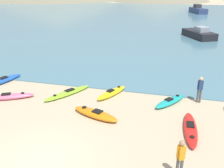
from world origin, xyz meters
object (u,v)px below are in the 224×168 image
at_px(kayak_on_sand_2, 68,93).
at_px(kayak_on_sand_4, 190,129).
at_px(kayak_on_sand_1, 95,114).
at_px(kayak_on_sand_6, 2,81).
at_px(kayak_on_sand_7, 112,93).
at_px(person_near_waterline, 200,88).
at_px(moored_boat_1, 198,10).
at_px(person_near_foreground, 181,156).
at_px(moored_boat_2, 199,34).
at_px(kayak_on_sand_0, 170,101).
at_px(kayak_on_sand_3, 9,97).

relative_size(kayak_on_sand_2, kayak_on_sand_4, 0.99).
relative_size(kayak_on_sand_1, kayak_on_sand_6, 0.86).
xyz_separation_m(kayak_on_sand_7, person_near_waterline, (5.27, 0.30, 0.75)).
xyz_separation_m(kayak_on_sand_1, moored_boat_1, (7.32, 50.78, 0.54)).
distance_m(kayak_on_sand_2, moored_boat_1, 49.47).
xyz_separation_m(kayak_on_sand_1, kayak_on_sand_7, (0.13, 2.96, -0.00)).
height_order(person_near_foreground, moored_boat_2, person_near_foreground).
distance_m(kayak_on_sand_1, kayak_on_sand_2, 3.50).
height_order(kayak_on_sand_0, kayak_on_sand_3, kayak_on_sand_3).
xyz_separation_m(kayak_on_sand_6, moored_boat_2, (14.25, 19.76, 0.39)).
height_order(kayak_on_sand_3, person_near_waterline, person_near_waterline).
bearing_deg(kayak_on_sand_2, person_near_waterline, 6.69).
xyz_separation_m(kayak_on_sand_3, kayak_on_sand_6, (-2.12, 2.22, 0.01)).
bearing_deg(kayak_on_sand_6, person_near_foreground, -28.19).
bearing_deg(person_near_foreground, kayak_on_sand_6, 151.81).
height_order(kayak_on_sand_1, kayak_on_sand_3, kayak_on_sand_1).
xyz_separation_m(kayak_on_sand_0, kayak_on_sand_6, (-11.72, 0.38, 0.02)).
relative_size(kayak_on_sand_3, person_near_waterline, 1.82).
xyz_separation_m(kayak_on_sand_2, person_near_foreground, (7.01, -5.90, 0.77)).
height_order(kayak_on_sand_2, moored_boat_2, moored_boat_2).
height_order(kayak_on_sand_4, moored_boat_1, moored_boat_1).
distance_m(kayak_on_sand_2, kayak_on_sand_4, 7.91).
bearing_deg(kayak_on_sand_3, kayak_on_sand_0, 10.83).
xyz_separation_m(kayak_on_sand_6, moored_boat_1, (15.27, 47.74, 0.54)).
xyz_separation_m(kayak_on_sand_2, moored_boat_2, (8.91, 20.47, 0.43)).
relative_size(person_near_foreground, person_near_waterline, 0.97).
bearing_deg(moored_boat_2, moored_boat_1, 87.91).
relative_size(kayak_on_sand_0, person_near_foreground, 1.61).
height_order(person_near_waterline, moored_boat_1, moored_boat_1).
xyz_separation_m(kayak_on_sand_3, moored_boat_1, (13.15, 49.96, 0.55)).
xyz_separation_m(kayak_on_sand_4, moored_boat_1, (2.44, 50.99, 0.58)).
relative_size(kayak_on_sand_0, kayak_on_sand_4, 0.76).
relative_size(kayak_on_sand_2, person_near_foreground, 2.10).
height_order(kayak_on_sand_1, kayak_on_sand_7, kayak_on_sand_1).
xyz_separation_m(kayak_on_sand_0, kayak_on_sand_1, (-3.77, -2.65, 0.02)).
height_order(moored_boat_1, moored_boat_2, moored_boat_1).
height_order(kayak_on_sand_0, kayak_on_sand_4, kayak_on_sand_0).
bearing_deg(kayak_on_sand_2, kayak_on_sand_3, -154.96).
relative_size(kayak_on_sand_3, kayak_on_sand_4, 0.88).
height_order(kayak_on_sand_1, person_near_foreground, person_near_foreground).
relative_size(kayak_on_sand_0, moored_boat_1, 0.44).
bearing_deg(kayak_on_sand_7, moored_boat_1, 81.45).
height_order(person_near_foreground, moored_boat_1, moored_boat_1).
bearing_deg(kayak_on_sand_2, moored_boat_1, 78.42).
height_order(kayak_on_sand_1, moored_boat_1, moored_boat_1).
distance_m(kayak_on_sand_1, moored_boat_1, 51.30).
xyz_separation_m(kayak_on_sand_0, kayak_on_sand_4, (1.11, -2.87, -0.02)).
bearing_deg(kayak_on_sand_0, moored_boat_1, 85.79).
relative_size(kayak_on_sand_1, kayak_on_sand_2, 0.87).
distance_m(kayak_on_sand_1, moored_boat_2, 23.65).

